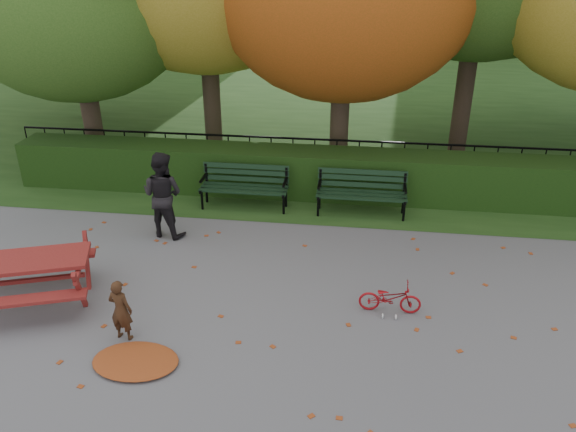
# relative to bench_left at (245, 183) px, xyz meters

# --- Properties ---
(ground) EXTENTS (90.00, 90.00, 0.00)m
(ground) POSITION_rel_bench_left_xyz_m (1.30, -3.70, -0.52)
(ground) COLOR slate
(ground) RESTS_ON ground
(grass_strip) EXTENTS (90.00, 90.00, 0.00)m
(grass_strip) POSITION_rel_bench_left_xyz_m (1.30, 10.30, -0.51)
(grass_strip) COLOR #1C3C14
(grass_strip) RESTS_ON ground
(hedge) EXTENTS (13.00, 0.90, 1.00)m
(hedge) POSITION_rel_bench_left_xyz_m (1.30, 0.80, -0.02)
(hedge) COLOR black
(hedge) RESTS_ON ground
(iron_fence) EXTENTS (14.00, 0.04, 1.02)m
(iron_fence) POSITION_rel_bench_left_xyz_m (1.30, 1.60, 0.02)
(iron_fence) COLOR black
(iron_fence) RESTS_ON ground
(bench_left) EXTENTS (1.80, 0.57, 0.88)m
(bench_left) POSITION_rel_bench_left_xyz_m (0.00, 0.00, 0.00)
(bench_left) COLOR black
(bench_left) RESTS_ON ground
(bench_right) EXTENTS (1.80, 0.57, 0.88)m
(bench_right) POSITION_rel_bench_left_xyz_m (2.40, 0.00, 0.00)
(bench_right) COLOR black
(bench_right) RESTS_ON ground
(picnic_table) EXTENTS (2.19, 1.98, 0.88)m
(picnic_table) POSITION_rel_bench_left_xyz_m (-2.52, -3.88, 0.08)
(picnic_table) COLOR maroon
(picnic_table) RESTS_ON ground
(leaf_pile) EXTENTS (1.23, 0.92, 0.08)m
(leaf_pile) POSITION_rel_bench_left_xyz_m (-0.46, -5.01, -0.48)
(leaf_pile) COLOR maroon
(leaf_pile) RESTS_ON ground
(leaf_scatter) EXTENTS (9.00, 5.70, 0.01)m
(leaf_scatter) POSITION_rel_bench_left_xyz_m (1.30, -3.40, -0.51)
(leaf_scatter) COLOR maroon
(leaf_scatter) RESTS_ON ground
(child) EXTENTS (0.37, 0.27, 0.93)m
(child) POSITION_rel_bench_left_xyz_m (-0.81, -4.51, -0.05)
(child) COLOR #382112
(child) RESTS_ON ground
(adult) EXTENTS (0.91, 0.78, 1.64)m
(adult) POSITION_rel_bench_left_xyz_m (-1.23, -1.43, 0.30)
(adult) COLOR black
(adult) RESTS_ON ground
(bicycle) EXTENTS (0.92, 0.33, 0.48)m
(bicycle) POSITION_rel_bench_left_xyz_m (2.88, -3.39, -0.28)
(bicycle) COLOR maroon
(bicycle) RESTS_ON ground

